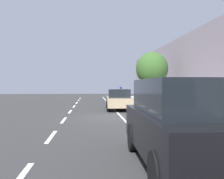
% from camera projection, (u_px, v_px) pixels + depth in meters
% --- Properties ---
extents(ground, '(73.18, 73.18, 0.00)m').
position_uv_depth(ground, '(120.00, 118.00, 14.34)').
color(ground, '#2F2F2F').
extents(sidewalk, '(3.31, 45.74, 0.16)m').
position_uv_depth(sidewalk, '(178.00, 116.00, 14.62)').
color(sidewalk, '#A49FA3').
rests_on(sidewalk, ground).
extents(curb_edge, '(0.16, 45.74, 0.16)m').
position_uv_depth(curb_edge, '(148.00, 116.00, 14.47)').
color(curb_edge, gray).
rests_on(curb_edge, ground).
extents(lane_stripe_centre, '(0.14, 44.20, 0.01)m').
position_uv_depth(lane_stripe_centre, '(64.00, 120.00, 13.32)').
color(lane_stripe_centre, white).
rests_on(lane_stripe_centre, ground).
extents(lane_stripe_bike_edge, '(0.12, 45.74, 0.01)m').
position_uv_depth(lane_stripe_bike_edge, '(122.00, 118.00, 14.35)').
color(lane_stripe_bike_edge, white).
rests_on(lane_stripe_bike_edge, ground).
extents(building_facade, '(0.50, 45.74, 5.38)m').
position_uv_depth(building_facade, '(210.00, 70.00, 14.72)').
color(building_facade, gray).
rests_on(building_facade, ground).
extents(parked_suv_black_second, '(2.04, 4.74, 1.99)m').
position_uv_depth(parked_suv_black_second, '(180.00, 122.00, 5.77)').
color(parked_suv_black_second, black).
rests_on(parked_suv_black_second, ground).
extents(parked_sedan_tan_mid, '(1.99, 4.47, 1.52)m').
position_uv_depth(parked_sedan_tan_mid, '(119.00, 99.00, 18.98)').
color(parked_sedan_tan_mid, tan).
rests_on(parked_sedan_tan_mid, ground).
extents(bicycle_at_curb, '(1.55, 0.84, 0.74)m').
position_uv_depth(bicycle_at_curb, '(118.00, 99.00, 25.60)').
color(bicycle_at_curb, black).
rests_on(bicycle_at_curb, ground).
extents(cyclist_with_backpack, '(0.51, 0.56, 1.64)m').
position_uv_depth(cyclist_with_backpack, '(121.00, 93.00, 25.15)').
color(cyclist_with_backpack, '#C6B284').
rests_on(cyclist_with_backpack, ground).
extents(street_tree_far_end, '(2.34, 2.34, 4.09)m').
position_uv_depth(street_tree_far_end, '(152.00, 69.00, 18.81)').
color(street_tree_far_end, brown).
rests_on(street_tree_far_end, sidewalk).
extents(fire_hydrant, '(0.22, 0.22, 0.84)m').
position_uv_depth(fire_hydrant, '(152.00, 106.00, 15.40)').
color(fire_hydrant, red).
rests_on(fire_hydrant, sidewalk).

